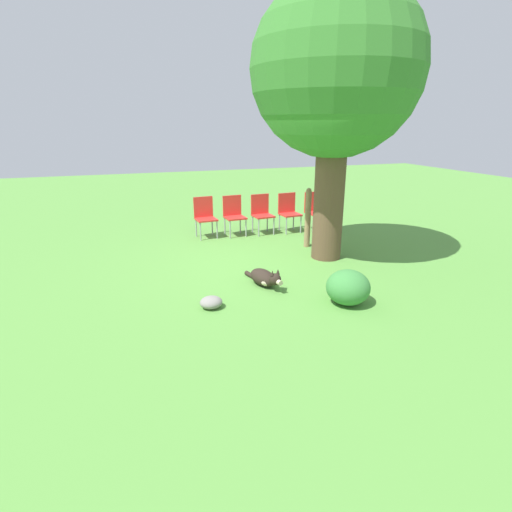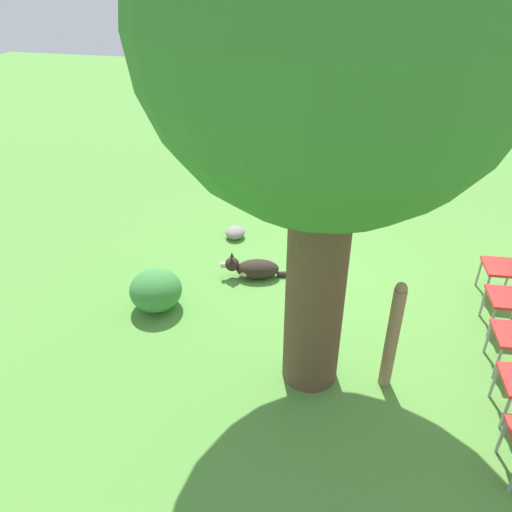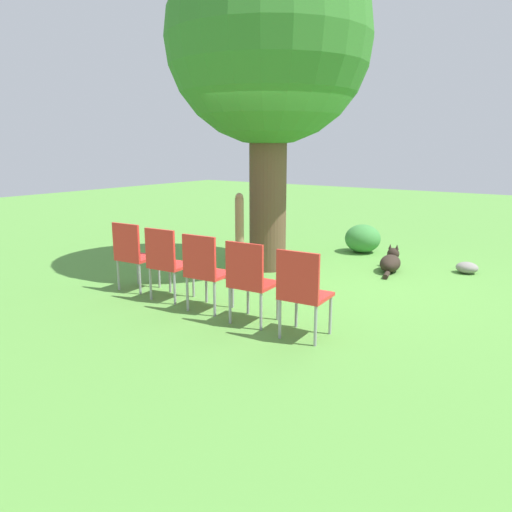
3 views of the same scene
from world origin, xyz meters
name	(u,v)px [view 3 (image 3 of 3)]	position (x,y,z in m)	size (l,w,h in m)	color
ground_plane	(326,280)	(0.00, 0.00, 0.00)	(30.00, 30.00, 0.00)	#56933D
oak_tree	(269,44)	(0.10, 1.07, 3.25)	(2.91, 2.91, 4.77)	brown
dog	(391,262)	(1.06, -0.54, 0.13)	(0.99, 0.42, 0.36)	#2D231C
fence_post	(240,236)	(-0.65, 1.03, 0.62)	(0.12, 0.12, 1.22)	#937551
red_chair_0	(302,289)	(-2.09, -0.80, 0.51)	(0.45, 0.47, 0.90)	red
red_chair_1	(250,278)	(-2.04, -0.15, 0.51)	(0.45, 0.47, 0.90)	red
red_chair_2	(205,268)	(-1.99, 0.51, 0.51)	(0.45, 0.47, 0.90)	red
red_chair_3	(167,260)	(-1.94, 1.17, 0.51)	(0.45, 0.47, 0.90)	red
red_chair_4	(133,252)	(-1.89, 1.83, 0.51)	(0.45, 0.47, 0.90)	red
garden_rock	(467,268)	(1.56, -1.52, 0.08)	(0.29, 0.32, 0.17)	gray
low_shrub	(363,238)	(2.06, 0.35, 0.25)	(0.62, 0.62, 0.50)	#3D843D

